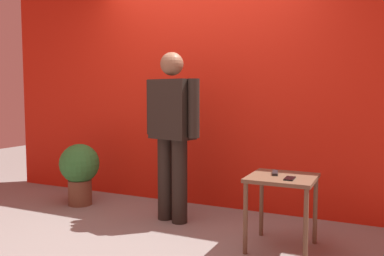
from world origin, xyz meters
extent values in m
plane|color=gray|center=(0.00, 0.00, 0.00)|extent=(12.00, 12.00, 0.00)
cube|color=red|center=(0.00, 1.32, 1.39)|extent=(5.41, 0.12, 2.77)
cylinder|color=black|center=(-0.13, 0.63, 0.40)|extent=(0.18, 0.18, 0.81)
cylinder|color=black|center=(0.05, 0.58, 0.40)|extent=(0.18, 0.18, 0.81)
cube|color=black|center=(-0.04, 0.61, 1.09)|extent=(0.48, 0.32, 0.57)
cube|color=red|center=(-0.01, 0.72, 1.12)|extent=(0.12, 0.04, 0.48)
cube|color=#B2333D|center=(-0.01, 0.72, 1.11)|extent=(0.04, 0.02, 0.44)
cylinder|color=black|center=(-0.30, 0.67, 1.11)|extent=(0.13, 0.13, 0.54)
cylinder|color=black|center=(0.22, 0.54, 1.11)|extent=(0.13, 0.13, 0.54)
sphere|color=brown|center=(-0.04, 0.61, 1.53)|extent=(0.22, 0.22, 0.22)
cube|color=brown|center=(1.09, 0.34, 0.58)|extent=(0.52, 0.52, 0.03)
cylinder|color=brown|center=(0.86, 0.12, 0.28)|extent=(0.04, 0.04, 0.56)
cylinder|color=brown|center=(1.31, 0.12, 0.28)|extent=(0.04, 0.04, 0.56)
cylinder|color=brown|center=(0.86, 0.57, 0.28)|extent=(0.04, 0.04, 0.56)
cylinder|color=brown|center=(1.31, 0.57, 0.28)|extent=(0.04, 0.04, 0.56)
cube|color=black|center=(1.16, 0.25, 0.60)|extent=(0.07, 0.15, 0.01)
cube|color=black|center=(1.02, 0.40, 0.60)|extent=(0.08, 0.18, 0.02)
cylinder|color=brown|center=(-1.25, 0.67, 0.14)|extent=(0.26, 0.26, 0.28)
sphere|color=#2D7233|center=(-1.25, 0.67, 0.47)|extent=(0.44, 0.44, 0.44)
camera|label=1|loc=(1.79, -2.83, 1.24)|focal=37.93mm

